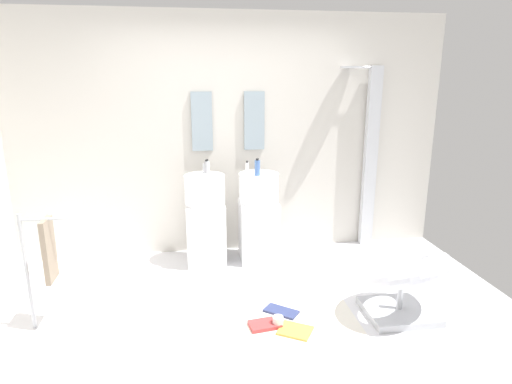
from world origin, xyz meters
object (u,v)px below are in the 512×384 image
magazine_navy (281,311)px  soap_bottle_blue (257,168)px  towel_rack (45,253)px  pedestal_sink_right (259,216)px  shower_column (369,154)px  magazine_red (265,325)px  soap_bottle_grey (207,167)px  coffee_mug (278,321)px  soap_bottle_white (247,168)px  pedestal_sink_left (206,219)px  magazine_ochre (295,331)px  lounge_chair (402,276)px  soap_bottle_clear (207,167)px

magazine_navy → soap_bottle_blue: (-0.05, 1.05, 1.02)m
towel_rack → pedestal_sink_right: bearing=30.5°
shower_column → magazine_red: size_ratio=8.35×
soap_bottle_grey → coffee_mug: bearing=-71.7°
magazine_red → coffee_mug: bearing=-15.2°
soap_bottle_blue → soap_bottle_white: (-0.09, 0.10, -0.02)m
pedestal_sink_left → magazine_ochre: size_ratio=4.26×
pedestal_sink_left → soap_bottle_blue: soap_bottle_blue is taller
magazine_navy → soap_bottle_grey: size_ratio=2.02×
towel_rack → magazine_red: (1.66, -0.27, -0.60)m
magazine_red → magazine_navy: size_ratio=0.87×
soap_bottle_blue → pedestal_sink_left: bearing=169.8°
pedestal_sink_right → towel_rack: 2.11m
lounge_chair → soap_bottle_clear: 2.19m
magazine_ochre → lounge_chair: bearing=39.4°
lounge_chair → towel_rack: size_ratio=1.11×
soap_bottle_clear → shower_column: bearing=5.1°
shower_column → soap_bottle_grey: (-1.85, -0.17, -0.06)m
pedestal_sink_left → towel_rack: 1.66m
soap_bottle_grey → soap_bottle_clear: 0.01m
coffee_mug → soap_bottle_clear: bearing=108.1°
soap_bottle_white → soap_bottle_blue: bearing=-46.7°
coffee_mug → soap_bottle_blue: bearing=89.0°
coffee_mug → soap_bottle_grey: 1.82m
pedestal_sink_left → soap_bottle_clear: 0.55m
magazine_ochre → coffee_mug: size_ratio=2.92×
shower_column → soap_bottle_blue: bearing=-164.6°
soap_bottle_white → magazine_red: bearing=-91.4°
magazine_navy → soap_bottle_clear: (-0.55, 1.26, 1.00)m
shower_column → magazine_red: (-1.47, -1.62, -1.05)m
lounge_chair → soap_bottle_white: 1.85m
pedestal_sink_right → soap_bottle_grey: bearing=168.8°
towel_rack → pedestal_sink_left: bearing=40.5°
soap_bottle_white → soap_bottle_clear: bearing=165.1°
pedestal_sink_right → shower_column: shower_column is taller
shower_column → soap_bottle_grey: shower_column is taller
magazine_navy → soap_bottle_white: soap_bottle_white is taller
towel_rack → soap_bottle_blue: (1.79, 0.98, 0.41)m
shower_column → soap_bottle_blue: (-1.34, -0.37, -0.04)m
coffee_mug → soap_bottle_grey: bearing=108.3°
magazine_red → soap_bottle_clear: 1.80m
magazine_red → magazine_ochre: size_ratio=0.99×
pedestal_sink_right → magazine_ochre: size_ratio=4.26×
coffee_mug → soap_bottle_clear: (-0.48, 1.46, 0.97)m
soap_bottle_grey → towel_rack: bearing=-137.5°
pedestal_sink_right → lounge_chair: pedestal_sink_right is taller
pedestal_sink_left → soap_bottle_clear: soap_bottle_clear is taller
magazine_ochre → soap_bottle_white: bearing=128.5°
shower_column → soap_bottle_grey: bearing=-174.8°
shower_column → soap_bottle_grey: 1.86m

